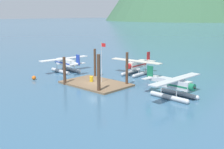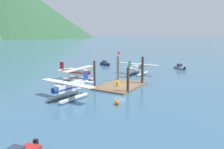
{
  "view_description": "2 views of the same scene",
  "coord_description": "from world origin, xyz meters",
  "px_view_note": "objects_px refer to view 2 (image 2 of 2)",
  "views": [
    {
      "loc": [
        31.96,
        -30.42,
        11.15
      ],
      "look_at": [
        1.98,
        1.72,
        1.67
      ],
      "focal_mm": 45.09,
      "sensor_mm": 36.0,
      "label": 1
    },
    {
      "loc": [
        -37.27,
        -20.1,
        10.19
      ],
      "look_at": [
        -0.12,
        1.83,
        2.19
      ],
      "focal_mm": 35.99,
      "sensor_mm": 36.0,
      "label": 2
    }
  ],
  "objects_px": {
    "fuel_drum": "(118,84)",
    "seaplane_cream_bow_centre": "(78,73)",
    "boat_navy_open_east": "(105,64)",
    "mooring_buoy": "(117,102)",
    "flagpole": "(118,64)",
    "seaplane_white_port_fwd": "(68,89)",
    "boat_grey_open_se": "(180,67)",
    "seaplane_silver_stbd_fwd": "(138,68)"
  },
  "relations": [
    {
      "from": "seaplane_white_port_fwd",
      "to": "boat_grey_open_se",
      "type": "distance_m",
      "value": 39.79
    },
    {
      "from": "fuel_drum",
      "to": "seaplane_silver_stbd_fwd",
      "type": "height_order",
      "value": "seaplane_silver_stbd_fwd"
    },
    {
      "from": "mooring_buoy",
      "to": "seaplane_white_port_fwd",
      "type": "relative_size",
      "value": 0.07
    },
    {
      "from": "boat_navy_open_east",
      "to": "flagpole",
      "type": "bearing_deg",
      "value": -142.47
    },
    {
      "from": "flagpole",
      "to": "seaplane_cream_bow_centre",
      "type": "relative_size",
      "value": 0.62
    },
    {
      "from": "boat_navy_open_east",
      "to": "mooring_buoy",
      "type": "bearing_deg",
      "value": -145.08
    },
    {
      "from": "fuel_drum",
      "to": "boat_grey_open_se",
      "type": "bearing_deg",
      "value": -9.06
    },
    {
      "from": "seaplane_cream_bow_centre",
      "to": "boat_navy_open_east",
      "type": "xyz_separation_m",
      "value": [
        23.19,
        7.83,
        -1.09
      ]
    },
    {
      "from": "fuel_drum",
      "to": "seaplane_white_port_fwd",
      "type": "xyz_separation_m",
      "value": [
        -10.56,
        2.93,
        0.84
      ]
    },
    {
      "from": "seaplane_white_port_fwd",
      "to": "boat_grey_open_se",
      "type": "xyz_separation_m",
      "value": [
        39.07,
        -7.47,
        -1.09
      ]
    },
    {
      "from": "flagpole",
      "to": "fuel_drum",
      "type": "height_order",
      "value": "flagpole"
    },
    {
      "from": "mooring_buoy",
      "to": "boat_navy_open_east",
      "type": "height_order",
      "value": "boat_navy_open_east"
    },
    {
      "from": "fuel_drum",
      "to": "boat_grey_open_se",
      "type": "height_order",
      "value": "boat_grey_open_se"
    },
    {
      "from": "flagpole",
      "to": "seaplane_cream_bow_centre",
      "type": "xyz_separation_m",
      "value": [
        -0.48,
        9.61,
        -2.75
      ]
    },
    {
      "from": "flagpole",
      "to": "boat_navy_open_east",
      "type": "distance_m",
      "value": 28.89
    },
    {
      "from": "seaplane_cream_bow_centre",
      "to": "boat_grey_open_se",
      "type": "bearing_deg",
      "value": -28.79
    },
    {
      "from": "seaplane_white_port_fwd",
      "to": "boat_navy_open_east",
      "type": "height_order",
      "value": "seaplane_white_port_fwd"
    },
    {
      "from": "boat_grey_open_se",
      "to": "boat_navy_open_east",
      "type": "distance_m",
      "value": 23.27
    },
    {
      "from": "fuel_drum",
      "to": "seaplane_cream_bow_centre",
      "type": "height_order",
      "value": "seaplane_cream_bow_centre"
    },
    {
      "from": "seaplane_cream_bow_centre",
      "to": "flagpole",
      "type": "bearing_deg",
      "value": -87.14
    },
    {
      "from": "mooring_buoy",
      "to": "seaplane_silver_stbd_fwd",
      "type": "distance_m",
      "value": 24.41
    },
    {
      "from": "fuel_drum",
      "to": "flagpole",
      "type": "bearing_deg",
      "value": 29.32
    },
    {
      "from": "mooring_buoy",
      "to": "boat_grey_open_se",
      "type": "xyz_separation_m",
      "value": [
        37.69,
        0.5,
        0.13
      ]
    },
    {
      "from": "seaplane_cream_bow_centre",
      "to": "seaplane_white_port_fwd",
      "type": "bearing_deg",
      "value": -147.0
    },
    {
      "from": "flagpole",
      "to": "seaplane_white_port_fwd",
      "type": "xyz_separation_m",
      "value": [
        -12.16,
        2.03,
        -2.75
      ]
    },
    {
      "from": "flagpole",
      "to": "fuel_drum",
      "type": "relative_size",
      "value": 7.41
    },
    {
      "from": "seaplane_silver_stbd_fwd",
      "to": "boat_navy_open_east",
      "type": "bearing_deg",
      "value": 57.73
    },
    {
      "from": "fuel_drum",
      "to": "seaplane_silver_stbd_fwd",
      "type": "distance_m",
      "value": 14.3
    },
    {
      "from": "mooring_buoy",
      "to": "boat_grey_open_se",
      "type": "bearing_deg",
      "value": 0.75
    },
    {
      "from": "flagpole",
      "to": "mooring_buoy",
      "type": "height_order",
      "value": "flagpole"
    },
    {
      "from": "flagpole",
      "to": "mooring_buoy",
      "type": "bearing_deg",
      "value": -151.14
    },
    {
      "from": "flagpole",
      "to": "mooring_buoy",
      "type": "xyz_separation_m",
      "value": [
        -10.78,
        -5.94,
        -3.97
      ]
    },
    {
      "from": "boat_grey_open_se",
      "to": "boat_navy_open_east",
      "type": "relative_size",
      "value": 0.92
    },
    {
      "from": "flagpole",
      "to": "fuel_drum",
      "type": "xyz_separation_m",
      "value": [
        -1.6,
        -0.9,
        -3.58
      ]
    },
    {
      "from": "mooring_buoy",
      "to": "seaplane_cream_bow_centre",
      "type": "relative_size",
      "value": 0.07
    },
    {
      "from": "flagpole",
      "to": "seaplane_silver_stbd_fwd",
      "type": "distance_m",
      "value": 12.87
    },
    {
      "from": "seaplane_silver_stbd_fwd",
      "to": "boat_grey_open_se",
      "type": "xyz_separation_m",
      "value": [
        14.4,
        -6.74,
        -1.09
      ]
    },
    {
      "from": "seaplane_cream_bow_centre",
      "to": "boat_navy_open_east",
      "type": "relative_size",
      "value": 2.38
    },
    {
      "from": "boat_grey_open_se",
      "to": "seaplane_silver_stbd_fwd",
      "type": "bearing_deg",
      "value": 154.93
    },
    {
      "from": "mooring_buoy",
      "to": "seaplane_cream_bow_centre",
      "type": "height_order",
      "value": "seaplane_cream_bow_centre"
    },
    {
      "from": "boat_navy_open_east",
      "to": "seaplane_silver_stbd_fwd",
      "type": "bearing_deg",
      "value": -122.27
    },
    {
      "from": "mooring_buoy",
      "to": "seaplane_white_port_fwd",
      "type": "height_order",
      "value": "seaplane_white_port_fwd"
    }
  ]
}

